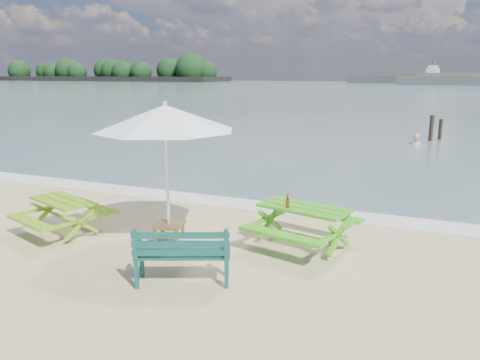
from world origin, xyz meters
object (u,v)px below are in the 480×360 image
at_px(picnic_table_left, 64,217).
at_px(side_table, 169,232).
at_px(park_bench, 183,265).
at_px(patio_umbrella, 165,118).
at_px(picnic_table_right, 303,228).
at_px(beer_bottle, 288,203).
at_px(swimmer, 415,152).

xyz_separation_m(picnic_table_left, side_table, (2.14, 0.45, -0.16)).
bearing_deg(park_bench, picnic_table_left, 162.46).
bearing_deg(patio_umbrella, picnic_table_right, 15.04).
xyz_separation_m(picnic_table_left, patio_umbrella, (2.14, 0.45, 2.00)).
xyz_separation_m(picnic_table_left, beer_bottle, (4.33, 0.92, 0.52)).
distance_m(beer_bottle, swimmer, 14.44).
height_order(patio_umbrella, swimmer, patio_umbrella).
bearing_deg(side_table, picnic_table_left, -168.05).
bearing_deg(swimmer, park_bench, -99.07).
height_order(picnic_table_right, side_table, picnic_table_right).
relative_size(picnic_table_right, park_bench, 1.42).
relative_size(picnic_table_left, swimmer, 1.19).
distance_m(patio_umbrella, swimmer, 15.48).
distance_m(picnic_table_right, park_bench, 2.51).
bearing_deg(picnic_table_left, park_bench, -17.54).
bearing_deg(patio_umbrella, beer_bottle, 12.06).
bearing_deg(swimmer, beer_bottle, -96.21).
bearing_deg(beer_bottle, picnic_table_left, -167.99).
distance_m(patio_umbrella, beer_bottle, 2.68).
bearing_deg(side_table, patio_umbrella, 97.13).
bearing_deg(swimmer, patio_umbrella, -104.23).
height_order(picnic_table_left, patio_umbrella, patio_umbrella).
xyz_separation_m(picnic_table_left, picnic_table_right, (4.58, 1.11, 0.04)).
bearing_deg(picnic_table_right, park_bench, -121.00).
bearing_deg(swimmer, picnic_table_left, -111.12).
xyz_separation_m(park_bench, patio_umbrella, (-1.15, 1.49, 2.06)).
xyz_separation_m(picnic_table_right, patio_umbrella, (-2.44, -0.66, 1.96)).
xyz_separation_m(side_table, swimmer, (3.75, 14.78, -0.53)).
height_order(picnic_table_left, park_bench, park_bench).
relative_size(side_table, beer_bottle, 2.46).
height_order(side_table, patio_umbrella, patio_umbrella).
xyz_separation_m(patio_umbrella, beer_bottle, (2.19, 0.47, -1.48)).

